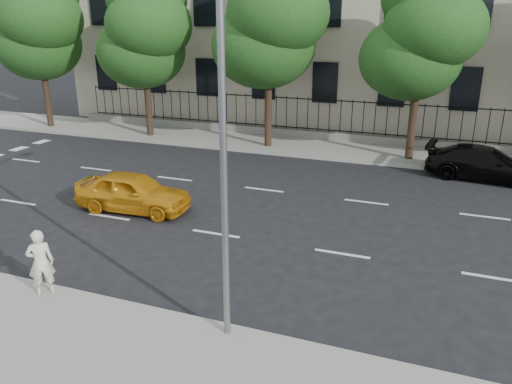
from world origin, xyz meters
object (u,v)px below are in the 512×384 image
street_light (234,90)px  yellow_taxi (133,192)px  black_sedan (485,163)px  woman_near (41,262)px

street_light → yellow_taxi: size_ratio=2.00×
street_light → yellow_taxi: bearing=139.8°
black_sedan → street_light: bearing=163.2°
yellow_taxi → black_sedan: 14.26m
street_light → yellow_taxi: 9.07m
yellow_taxi → woman_near: 5.88m
black_sedan → woman_near: 17.36m
yellow_taxi → woman_near: (1.29, -5.73, 0.29)m
black_sedan → woman_near: bearing=149.5°
street_light → black_sedan: (5.65, 13.27, -4.46)m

